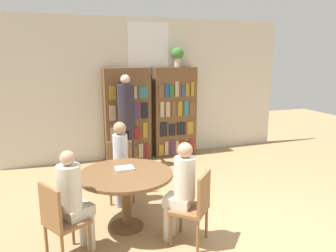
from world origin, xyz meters
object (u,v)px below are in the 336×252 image
object	(u,v)px
seated_reader_left	(121,159)
bookshelf_left	(127,115)
reading_table	(126,182)
chair_near_camera	(60,218)
flower_vase	(178,55)
seated_reader_right	(181,186)
bookshelf_right	(174,112)
chair_left_side	(120,168)
librarian_standing	(126,111)
chair_far_side	(195,205)
seated_reader_back	(74,196)

from	to	relation	value
seated_reader_left	bookshelf_left	bearing A→B (deg)	-98.36
reading_table	chair_near_camera	xyz separation A→B (m)	(-0.83, -0.45, -0.13)
flower_vase	seated_reader_left	size ratio (longest dim) A/B	0.33
bookshelf_left	seated_reader_left	xyz separation A→B (m)	(-0.58, -2.07, -0.28)
bookshelf_left	seated_reader_right	bearing A→B (deg)	-92.12
flower_vase	seated_reader_left	world-z (taller)	flower_vase
bookshelf_right	chair_left_side	xyz separation A→B (m)	(-1.63, -1.88, -0.48)
bookshelf_left	chair_left_side	size ratio (longest dim) A/B	2.19
flower_vase	librarian_standing	distance (m)	1.74
flower_vase	chair_near_camera	world-z (taller)	flower_vase
chair_far_side	seated_reader_right	world-z (taller)	seated_reader_right
chair_near_camera	seated_reader_right	world-z (taller)	seated_reader_right
flower_vase	chair_near_camera	bearing A→B (deg)	-128.99
chair_near_camera	librarian_standing	bearing A→B (deg)	124.93
seated_reader_back	librarian_standing	bearing A→B (deg)	126.95
bookshelf_right	chair_near_camera	world-z (taller)	bookshelf_right
bookshelf_left	chair_left_side	bearing A→B (deg)	-106.48
seated_reader_right	bookshelf_right	bearing A→B (deg)	23.63
reading_table	seated_reader_right	bearing A→B (deg)	-43.34
bookshelf_left	librarian_standing	distance (m)	0.55
bookshelf_left	reading_table	world-z (taller)	bookshelf_left
seated_reader_left	seated_reader_back	bearing A→B (deg)	62.91
seated_reader_left	librarian_standing	world-z (taller)	librarian_standing
chair_near_camera	librarian_standing	world-z (taller)	librarian_standing
bookshelf_right	seated_reader_left	distance (m)	2.66
chair_near_camera	seated_reader_left	bearing A→B (deg)	113.81
bookshelf_left	chair_near_camera	xyz separation A→B (m)	(-1.51, -3.27, -0.48)
flower_vase	seated_reader_back	bearing A→B (deg)	-128.02
chair_far_side	seated_reader_back	world-z (taller)	seated_reader_back
bookshelf_right	seated_reader_back	distance (m)	4.01
seated_reader_left	seated_reader_right	bearing A→B (deg)	117.07
reading_table	chair_near_camera	distance (m)	0.95
librarian_standing	flower_vase	bearing A→B (deg)	21.63
flower_vase	chair_near_camera	size ratio (longest dim) A/B	0.47
bookshelf_left	seated_reader_left	size ratio (longest dim) A/B	1.56
bookshelf_left	chair_left_side	world-z (taller)	bookshelf_left
flower_vase	seated_reader_right	size ratio (longest dim) A/B	0.34
bookshelf_left	seated_reader_back	world-z (taller)	bookshelf_left
seated_reader_left	seated_reader_back	xyz separation A→B (m)	(-0.77, -1.12, -0.01)
chair_far_side	seated_reader_back	distance (m)	1.40
bookshelf_right	chair_far_side	distance (m)	3.66
reading_table	flower_vase	bearing A→B (deg)	57.13
reading_table	chair_far_side	distance (m)	0.95
bookshelf_left	seated_reader_back	xyz separation A→B (m)	(-1.35, -3.19, -0.28)
seated_reader_right	reading_table	bearing A→B (deg)	90.00
chair_near_camera	seated_reader_right	bearing A→B (deg)	58.44
bookshelf_left	chair_near_camera	world-z (taller)	bookshelf_left
chair_near_camera	seated_reader_back	xyz separation A→B (m)	(0.16, 0.09, 0.20)
seated_reader_left	librarian_standing	distance (m)	1.69
chair_near_camera	librarian_standing	size ratio (longest dim) A/B	0.48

